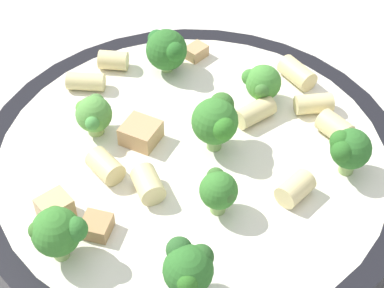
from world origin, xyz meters
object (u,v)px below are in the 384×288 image
Objects in this scene: rigatoni_4 at (113,60)px; rigatoni_7 at (297,73)px; broccoli_floret_0 at (188,268)px; broccoli_floret_6 at (58,231)px; chicken_chunk_0 at (97,226)px; rigatoni_6 at (335,127)px; chicken_chunk_1 at (141,133)px; rigatoni_2 at (86,82)px; rigatoni_3 at (255,112)px; rigatoni_0 at (148,184)px; rigatoni_1 at (105,166)px; broccoli_floret_3 at (216,121)px; chicken_chunk_2 at (55,209)px; broccoli_floret_4 at (262,83)px; broccoli_floret_7 at (219,190)px; rigatoni_5 at (295,189)px; broccoli_floret_1 at (94,114)px; rigatoni_8 at (314,104)px; broccoli_floret_2 at (166,49)px; pasta_bowl at (192,166)px; chicken_chunk_3 at (196,52)px; broccoli_floret_5 at (349,148)px.

rigatoni_7 is (0.14, 0.00, 0.00)m from rigatoni_4.
broccoli_floret_6 is at bearing 169.89° from broccoli_floret_0.
rigatoni_7 is at bearing 74.78° from broccoli_floret_0.
rigatoni_6 is at bearing 36.63° from chicken_chunk_0.
rigatoni_6 is 0.96× the size of chicken_chunk_1.
rigatoni_3 is (0.13, -0.02, 0.00)m from rigatoni_2.
rigatoni_0 and rigatoni_1 have the same top height.
broccoli_floret_3 is 0.12m from chicken_chunk_2.
rigatoni_7 is at bearing 46.42° from broccoli_floret_4.
broccoli_floret_7 reaches higher than rigatoni_5.
rigatoni_1 is at bearing -143.79° from rigatoni_3.
broccoli_floret_6 is (0.01, -0.11, 0.01)m from broccoli_floret_1.
broccoli_floret_7 is (-0.02, -0.11, 0.00)m from broccoli_floret_4.
rigatoni_8 is (0.16, -0.03, -0.00)m from rigatoni_4.
pasta_bowl is at bearing -69.44° from broccoli_floret_2.
broccoli_floret_4 is 1.56× the size of chicken_chunk_2.
rigatoni_3 is 1.24× the size of rigatoni_5.
broccoli_floret_6 is 1.91× the size of chicken_chunk_2.
broccoli_floret_6 reaches higher than chicken_chunk_1.
broccoli_floret_0 is 0.15m from broccoli_floret_1.
rigatoni_7 is (0.16, 0.03, 0.00)m from rigatoni_2.
rigatoni_1 is (-0.08, 0.02, -0.01)m from broccoli_floret_7.
chicken_chunk_1 is at bearing 113.91° from broccoli_floret_0.
rigatoni_7 is (0.07, 0.09, 0.02)m from pasta_bowl.
chicken_chunk_0 is at bearing -74.93° from broccoli_floret_1.
chicken_chunk_0 is (-0.12, -0.05, -0.00)m from rigatoni_5.
pasta_bowl is at bearing -160.97° from rigatoni_6.
rigatoni_5 is at bearing -0.49° from rigatoni_1.
rigatoni_0 is at bearing -127.95° from rigatoni_3.
rigatoni_8 and chicken_chunk_1 have the same top height.
chicken_chunk_0 is at bearing -158.57° from broccoli_floret_7.
broccoli_floret_4 reaches higher than rigatoni_7.
rigatoni_6 is at bearing -8.17° from rigatoni_3.
rigatoni_8 is 0.11m from chicken_chunk_3.
chicken_chunk_1 is at bearing 75.54° from broccoli_floret_6.
rigatoni_0 is at bearing -148.87° from rigatoni_6.
rigatoni_0 is at bearing -54.99° from rigatoni_2.
broccoli_floret_3 is 0.09m from broccoli_floret_5.
chicken_chunk_2 is (-0.17, -0.10, -0.00)m from rigatoni_6.
broccoli_floret_1 is 0.05m from rigatoni_2.
chicken_chunk_3 is (0.05, 0.20, -0.02)m from broccoli_floret_6.
rigatoni_5 is 0.98× the size of chicken_chunk_1.
rigatoni_0 is 1.03× the size of rigatoni_4.
broccoli_floret_3 is 0.06m from rigatoni_0.
rigatoni_3 is 1.73× the size of chicken_chunk_3.
rigatoni_6 is at bearing 19.03° from pasta_bowl.
rigatoni_2 is (-0.03, 0.15, -0.02)m from broccoli_floret_6.
chicken_chunk_0 is (0.04, -0.13, -0.00)m from rigatoni_2.
broccoli_floret_4 reaches higher than chicken_chunk_1.
broccoli_floret_4 is (0.04, 0.06, 0.03)m from pasta_bowl.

